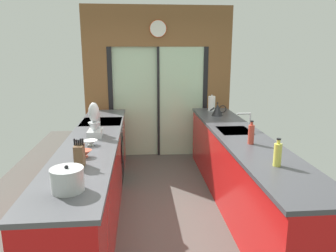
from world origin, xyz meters
TOP-DOWN VIEW (x-y plane):
  - ground_plane at (0.00, 0.60)m, footprint 5.04×7.60m
  - back_wall_unit at (0.00, 2.40)m, footprint 2.64×0.12m
  - left_counter_run at (-0.91, 0.13)m, footprint 0.62×3.80m
  - right_counter_run at (0.91, 0.30)m, footprint 0.62×3.80m
  - sink_faucet at (1.05, 0.55)m, footprint 0.19×0.02m
  - oven_range at (-0.91, 1.25)m, footprint 0.60×0.60m
  - mixing_bowl_near at (-0.89, -0.37)m, footprint 0.14×0.14m
  - mixing_bowl_far at (-0.89, 0.03)m, footprint 0.15×0.15m
  - knife_block at (-0.89, -0.63)m, footprint 0.09×0.14m
  - stand_mixer at (-0.89, 0.41)m, footprint 0.17×0.27m
  - stock_pot at (-0.89, -1.15)m, footprint 0.25×0.25m
  - kettle at (0.89, 1.52)m, footprint 0.27×0.18m
  - soap_bottle_near at (0.89, -0.77)m, footprint 0.07×0.07m
  - soap_bottle_far at (0.89, -0.07)m, footprint 0.07×0.07m
  - paper_towel_roll at (0.89, 1.93)m, footprint 0.14×0.14m

SIDE VIEW (x-z plane):
  - ground_plane at x=0.00m, z-range -0.02..0.00m
  - oven_range at x=-0.91m, z-range 0.00..0.92m
  - right_counter_run at x=0.91m, z-range 0.00..0.92m
  - left_counter_run at x=-0.91m, z-range 0.01..0.93m
  - mixing_bowl_far at x=-0.89m, z-range 0.92..0.98m
  - mixing_bowl_near at x=-0.89m, z-range 0.92..0.99m
  - stock_pot at x=-0.89m, z-range 0.91..1.11m
  - kettle at x=0.89m, z-range 0.91..1.12m
  - knife_block at x=-0.89m, z-range 0.89..1.16m
  - soap_bottle_near at x=0.89m, z-range 0.90..1.16m
  - soap_bottle_far at x=0.89m, z-range 0.90..1.17m
  - paper_towel_roll at x=0.89m, z-range 0.90..1.19m
  - sink_faucet at x=1.05m, z-range 0.96..1.19m
  - stand_mixer at x=-0.89m, z-range 0.87..1.29m
  - back_wall_unit at x=0.00m, z-range 0.17..2.87m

